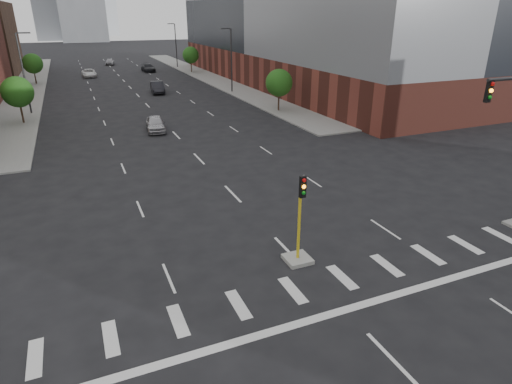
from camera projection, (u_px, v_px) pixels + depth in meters
sidewalk_left_far at (30, 85)px, 70.23m from camera, size 5.00×92.00×0.15m
sidewalk_right_far at (205, 76)px, 81.07m from camera, size 5.00×92.00×0.15m
building_right_main at (312, 13)px, 70.21m from camera, size 24.00×70.00×22.00m
median_traffic_signal at (299, 243)px, 20.09m from camera, size 1.20×1.20×4.40m
streetlight_right_a at (231, 58)px, 62.46m from camera, size 1.60×0.22×9.07m
streetlight_right_b at (175, 44)px, 92.18m from camera, size 1.60×0.22×9.07m
streetlight_left at (24, 70)px, 48.53m from camera, size 1.60×0.22×9.07m
tree_left_near at (17, 92)px, 44.69m from camera, size 3.20×3.20×4.85m
tree_left_far at (33, 64)px, 70.16m from camera, size 3.20×3.20×4.85m
tree_right_near at (279, 83)px, 50.57m from camera, size 3.20×3.20×4.85m
tree_right_far at (191, 55)px, 84.52m from camera, size 3.20×3.20×4.85m
car_near_left at (155, 124)px, 42.90m from camera, size 2.27×4.58×1.50m
car_mid_right at (157, 87)px, 63.51m from camera, size 2.21×5.20×1.67m
car_far_left at (89, 73)px, 79.71m from camera, size 2.45×5.22×1.44m
car_deep_right at (148, 68)px, 87.00m from camera, size 2.32×5.41×1.55m
car_distant at (110, 62)px, 98.56m from camera, size 2.47×4.61×1.49m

